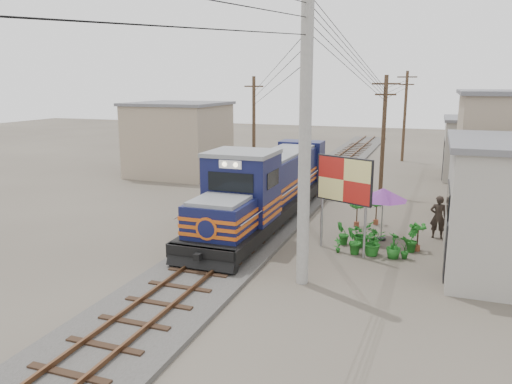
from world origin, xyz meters
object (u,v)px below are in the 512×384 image
at_px(billboard, 344,182).
at_px(market_umbrella, 383,194).
at_px(locomotive, 268,188).
at_px(vendor, 438,217).

height_order(billboard, market_umbrella, billboard).
bearing_deg(locomotive, market_umbrella, -12.17).
bearing_deg(locomotive, billboard, -38.18).
xyz_separation_m(market_umbrella, vendor, (2.24, 1.11, -1.05)).
relative_size(locomotive, vendor, 7.93).
bearing_deg(market_umbrella, billboard, -121.80).
bearing_deg(billboard, vendor, 66.08).
xyz_separation_m(locomotive, billboard, (4.19, -3.29, 1.18)).
distance_m(locomotive, market_umbrella, 5.63).
height_order(locomotive, vendor, locomotive).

